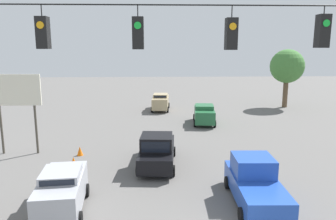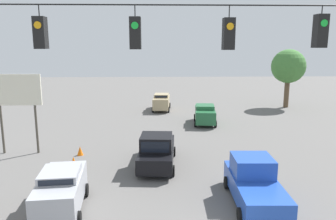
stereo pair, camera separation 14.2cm
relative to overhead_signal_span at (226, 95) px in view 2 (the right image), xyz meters
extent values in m
cylinder|color=black|center=(0.00, 0.00, 2.58)|extent=(21.05, 0.04, 0.04)
cube|color=black|center=(-2.66, 0.00, 1.87)|extent=(0.32, 0.36, 0.95)
cylinder|color=black|center=(-2.66, 0.00, 2.46)|extent=(0.03, 0.03, 0.24)
cylinder|color=green|center=(-2.66, 0.19, 2.08)|extent=(0.20, 0.02, 0.20)
cube|color=black|center=(0.00, 0.00, 1.78)|extent=(0.32, 0.36, 0.90)
cylinder|color=black|center=(0.00, 0.00, 2.40)|extent=(0.03, 0.03, 0.34)
cylinder|color=orange|center=(0.00, 0.19, 1.99)|extent=(0.20, 0.02, 0.20)
cube|color=black|center=(2.67, 0.00, 1.80)|extent=(0.32, 0.36, 0.90)
cylinder|color=black|center=(2.67, 0.00, 2.41)|extent=(0.03, 0.03, 0.33)
cylinder|color=green|center=(2.67, 0.19, 2.00)|extent=(0.20, 0.02, 0.20)
cube|color=black|center=(5.34, 0.00, 1.81)|extent=(0.32, 0.36, 0.89)
cylinder|color=black|center=(5.34, 0.00, 2.42)|extent=(0.03, 0.03, 0.32)
cylinder|color=orange|center=(5.34, 0.19, 2.01)|extent=(0.20, 0.02, 0.20)
cube|color=#234CB2|center=(-2.52, -4.78, -5.17)|extent=(2.20, 5.24, 0.90)
cube|color=#234CB2|center=(-2.54, -5.40, -4.27)|extent=(1.93, 1.92, 0.90)
cube|color=black|center=(-2.57, -6.34, -4.27)|extent=(1.63, 0.07, 0.63)
cylinder|color=black|center=(-3.59, -6.43, -5.62)|extent=(0.24, 0.65, 0.64)
cylinder|color=black|center=(-1.55, -6.49, -5.62)|extent=(0.24, 0.65, 0.64)
cylinder|color=black|center=(-3.48, -3.06, -5.62)|extent=(0.24, 0.65, 0.64)
cylinder|color=black|center=(-1.45, -3.13, -5.62)|extent=(0.24, 0.65, 0.64)
cube|color=#236038|center=(-2.49, -21.13, -5.04)|extent=(2.25, 4.47, 1.16)
cube|color=#236038|center=(-2.49, -21.13, -4.28)|extent=(1.87, 2.05, 0.36)
cube|color=black|center=(-2.58, -22.09, -4.28)|extent=(1.46, 0.16, 0.25)
cylinder|color=black|center=(-3.54, -22.44, -5.62)|extent=(0.28, 0.66, 0.64)
cylinder|color=black|center=(-1.71, -22.62, -5.62)|extent=(0.28, 0.66, 0.64)
cylinder|color=black|center=(-3.26, -19.65, -5.62)|extent=(0.28, 0.66, 0.64)
cylinder|color=black|center=(-1.44, -19.83, -5.62)|extent=(0.28, 0.66, 0.64)
cube|color=tan|center=(1.61, -28.14, -5.00)|extent=(2.09, 4.50, 1.23)
cube|color=tan|center=(1.61, -28.14, -4.21)|extent=(1.76, 2.05, 0.36)
cube|color=black|center=(1.68, -27.17, -4.21)|extent=(1.40, 0.13, 0.25)
cylinder|color=black|center=(2.59, -26.79, -5.62)|extent=(0.27, 0.66, 0.64)
cylinder|color=black|center=(0.84, -26.66, -5.62)|extent=(0.27, 0.66, 0.64)
cylinder|color=black|center=(2.37, -29.63, -5.62)|extent=(0.27, 0.66, 0.64)
cylinder|color=black|center=(0.62, -29.49, -5.62)|extent=(0.27, 0.66, 0.64)
cube|color=black|center=(2.10, -10.11, -5.17)|extent=(2.40, 5.55, 0.90)
cube|color=black|center=(2.14, -9.46, -4.27)|extent=(2.00, 2.07, 0.90)
cube|color=black|center=(2.21, -8.48, -4.27)|extent=(1.62, 0.13, 0.63)
cylinder|color=black|center=(3.23, -8.42, -5.62)|extent=(0.26, 0.65, 0.64)
cylinder|color=black|center=(1.20, -8.28, -5.62)|extent=(0.26, 0.65, 0.64)
cylinder|color=black|center=(2.99, -11.94, -5.62)|extent=(0.26, 0.65, 0.64)
cylinder|color=black|center=(0.97, -11.80, -5.62)|extent=(0.26, 0.65, 0.64)
cube|color=#A8AAB2|center=(6.42, -4.35, -4.98)|extent=(2.21, 4.47, 1.27)
cube|color=#A8AAB2|center=(6.42, -4.35, -4.16)|extent=(1.83, 2.05, 0.36)
cube|color=black|center=(6.33, -3.39, -4.16)|extent=(1.43, 0.16, 0.25)
cylinder|color=black|center=(5.39, -3.04, -5.62)|extent=(0.28, 0.66, 0.64)
cylinder|color=black|center=(7.45, -5.66, -5.62)|extent=(0.28, 0.66, 0.64)
cylinder|color=black|center=(5.67, -5.83, -5.62)|extent=(0.28, 0.66, 0.64)
cone|color=orange|center=(7.30, -4.14, -5.62)|extent=(0.42, 0.42, 0.63)
cone|color=orange|center=(7.47, -6.00, -5.62)|extent=(0.42, 0.42, 0.63)
cone|color=orange|center=(7.35, -8.06, -5.62)|extent=(0.42, 0.42, 0.63)
cone|color=orange|center=(7.31, -9.97, -5.62)|extent=(0.42, 0.42, 0.63)
cone|color=orange|center=(7.40, -12.12, -5.62)|extent=(0.42, 0.42, 0.63)
cylinder|color=#4C473D|center=(10.47, -12.75, -4.24)|extent=(0.16, 0.16, 3.40)
cylinder|color=#4C473D|center=(12.83, -12.75, -4.24)|extent=(0.16, 0.16, 3.40)
cube|color=silver|center=(11.65, -12.75, -1.47)|extent=(3.37, 0.12, 2.13)
cylinder|color=brown|center=(-13.68, -29.52, -3.99)|extent=(0.59, 0.59, 3.89)
sphere|color=#427A38|center=(-13.68, -29.52, -0.94)|extent=(4.05, 4.05, 4.05)
camera|label=1|loc=(2.18, 9.56, 1.44)|focal=35.00mm
camera|label=2|loc=(2.04, 9.56, 1.44)|focal=35.00mm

